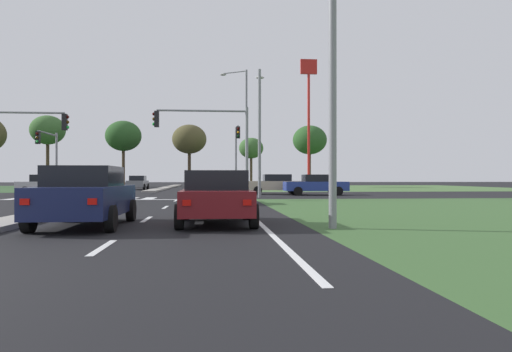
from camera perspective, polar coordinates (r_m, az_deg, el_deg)
The scene contains 38 objects.
ground_plane at distance 35.94m, azimuth -14.06°, elevation -2.24°, with size 200.00×200.00×0.00m, color black.
grass_verge_far_right at distance 63.25m, azimuth 13.19°, elevation -1.34°, with size 35.00×35.00×0.01m, color #476B38.
median_island_near at distance 17.43m, azimuth -23.70°, elevation -4.19°, with size 1.20×22.00×0.14m, color gray.
median_island_far at distance 60.76m, azimuth -10.45°, elevation -1.33°, with size 1.20×36.00×0.14m, color gray.
lane_dash_near at distance 9.38m, azimuth -17.69°, elevation -8.06°, with size 0.14×2.00×0.01m, color silver.
lane_dash_second at distance 15.26m, azimuth -12.81°, elevation -5.01°, with size 0.14×2.00×0.01m, color silver.
lane_dash_third at distance 21.21m, azimuth -10.67°, elevation -3.66°, with size 0.14×2.00×0.01m, color silver.
lane_dash_fourth at distance 27.18m, azimuth -9.48°, elevation -2.89°, with size 0.14×2.00×0.01m, color silver.
edge_line_right at distance 17.59m, azimuth -0.84°, elevation -4.38°, with size 0.14×24.00×0.01m, color silver.
stop_bar_near at distance 28.58m, azimuth -8.67°, elevation -2.76°, with size 6.40×0.50×0.01m, color silver.
crosswalk_bar_near at distance 32.57m, azimuth -26.70°, elevation -2.43°, with size 0.70×2.80×0.01m, color silver.
crosswalk_bar_second at distance 32.17m, azimuth -24.79°, elevation -2.46°, with size 0.70×2.80×0.01m, color silver.
crosswalk_bar_third at distance 31.81m, azimuth -22.84°, elevation -2.49°, with size 0.70×2.80×0.01m, color silver.
crosswalk_bar_fourth at distance 31.48m, azimuth -20.84°, elevation -2.51°, with size 0.70×2.80×0.01m, color silver.
crosswalk_bar_fifth at distance 31.19m, azimuth -18.80°, elevation -2.54°, with size 0.70×2.80×0.01m, color silver.
crosswalk_bar_sixth at distance 30.94m, azimuth -16.73°, elevation -2.56°, with size 0.70×2.80×0.01m, color silver.
crosswalk_bar_seventh at distance 30.73m, azimuth -14.62°, elevation -2.58°, with size 0.70×2.80×0.01m, color silver.
crosswalk_bar_eighth at distance 30.57m, azimuth -12.49°, elevation -2.59°, with size 0.70×2.80×0.01m, color silver.
car_maroon_near at distance 13.38m, azimuth -4.72°, elevation -2.46°, with size 2.08×4.22×1.48m.
car_silver_second at distance 39.26m, azimuth -23.34°, elevation -0.92°, with size 4.35×2.03×1.51m.
car_blue_third at distance 35.54m, azimuth 7.12°, elevation -1.01°, with size 4.62×2.06×1.51m.
car_grey_fourth at distance 52.98m, azimuth -13.82°, elevation -0.75°, with size 1.97×4.46×1.49m.
car_teal_sixth at distance 24.13m, azimuth -5.22°, elevation -1.38°, with size 2.09×4.20×1.54m.
car_navy_seventh at distance 13.45m, azimuth -19.51°, elevation -2.22°, with size 2.09×4.54×1.59m.
car_beige_eighth at distance 37.65m, azimuth 2.31°, elevation -0.95°, with size 4.56×2.07×1.54m.
traffic_signal_far_left at distance 42.43m, azimuth -23.26°, elevation 2.85°, with size 0.32×4.74×5.08m.
traffic_signal_far_right at distance 40.88m, azimuth -2.30°, elevation 3.42°, with size 0.32×3.87×5.69m.
traffic_signal_near_right at distance 29.01m, azimuth -5.29°, elevation 4.93°, with size 5.70×0.32×5.53m.
traffic_signal_near_left at distance 31.11m, azimuth -26.55°, elevation 4.24°, with size 4.91×0.32×5.30m.
street_lamp_near at distance 13.13m, azimuth 8.94°, elevation 17.56°, with size 0.59×2.02×9.53m.
street_lamp_second at distance 31.25m, azimuth 0.42°, elevation 5.95°, with size 0.58×1.86×8.26m.
street_lamp_third at distance 43.04m, azimuth -1.40°, elevation 6.13°, with size 2.40×1.50×10.86m.
fastfood_pole_sign at distance 53.43m, azimuth 6.25°, elevation 9.32°, with size 1.80×0.40×14.16m.
treeline_second at distance 71.85m, azimuth -23.42°, elevation 4.97°, with size 4.67×4.67×9.77m.
treeline_third at distance 70.07m, azimuth -15.42°, elevation 4.57°, with size 4.97×4.97×9.24m.
treeline_fourth at distance 68.41m, azimuth -7.89°, elevation 4.31°, with size 4.80×4.80×8.73m.
treeline_fifth at distance 64.99m, azimuth -0.58°, elevation 3.27°, with size 3.28×3.28×6.65m.
treeline_sixth at distance 65.94m, azimuth 6.38°, elevation 4.24°, with size 4.61×4.61×8.36m.
Camera 1 is at (5.50, -5.50, 1.29)m, focal length 33.81 mm.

